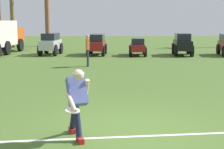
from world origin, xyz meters
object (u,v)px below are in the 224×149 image
(frisbee_in_flight, at_px, (72,111))
(parked_car_slot_a, at_px, (51,43))
(parked_car_slot_d, at_px, (183,44))
(parked_car_slot_c, at_px, (138,47))
(frisbee_thrower, at_px, (77,100))
(parked_car_slot_b, at_px, (97,44))
(box_truck, at_px, (1,35))
(teammate_near_sideline, at_px, (88,47))

(frisbee_in_flight, distance_m, parked_car_slot_a, 16.79)
(parked_car_slot_d, bearing_deg, parked_car_slot_c, -178.43)
(frisbee_thrower, xyz_separation_m, parked_car_slot_d, (5.37, 15.56, -0.04))
(parked_car_slot_b, height_order, parked_car_slot_d, parked_car_slot_d)
(parked_car_slot_a, distance_m, parked_car_slot_d, 8.53)
(parked_car_slot_c, xyz_separation_m, parked_car_slot_d, (2.89, 0.08, 0.18))
(parked_car_slot_d, bearing_deg, box_truck, 175.26)
(parked_car_slot_a, height_order, parked_car_slot_d, same)
(frisbee_in_flight, bearing_deg, frisbee_thrower, 86.28)
(parked_car_slot_a, bearing_deg, frisbee_thrower, -78.87)
(frisbee_thrower, distance_m, parked_car_slot_a, 16.31)
(teammate_near_sideline, relative_size, parked_car_slot_a, 0.64)
(frisbee_thrower, xyz_separation_m, box_truck, (-6.49, 16.54, 0.45))
(frisbee_in_flight, distance_m, parked_car_slot_c, 16.18)
(frisbee_in_flight, height_order, parked_car_slot_a, parked_car_slot_a)
(frisbee_in_flight, bearing_deg, parked_car_slot_c, 81.04)
(frisbee_thrower, bearing_deg, parked_car_slot_d, 70.94)
(parked_car_slot_c, bearing_deg, teammate_near_sideline, -119.42)
(frisbee_in_flight, distance_m, parked_car_slot_b, 16.40)
(teammate_near_sideline, height_order, parked_car_slot_a, teammate_near_sideline)
(parked_car_slot_b, bearing_deg, frisbee_in_flight, -89.71)
(parked_car_slot_c, relative_size, parked_car_slot_d, 0.92)
(parked_car_slot_c, bearing_deg, box_truck, 173.25)
(frisbee_in_flight, bearing_deg, box_truck, 110.77)
(parked_car_slot_a, relative_size, parked_car_slot_d, 1.00)
(parked_car_slot_a, distance_m, parked_car_slot_b, 3.03)
(parked_car_slot_d, bearing_deg, teammate_near_sideline, -138.04)
(frisbee_in_flight, relative_size, parked_car_slot_d, 0.14)
(frisbee_in_flight, xyz_separation_m, parked_car_slot_b, (-0.08, 16.40, 0.01))
(parked_car_slot_a, relative_size, parked_car_slot_c, 1.08)
(teammate_near_sideline, height_order, parked_car_slot_d, teammate_near_sideline)
(frisbee_in_flight, xyz_separation_m, teammate_near_sideline, (-0.36, 10.87, 0.23))
(parked_car_slot_c, relative_size, box_truck, 0.38)
(frisbee_thrower, distance_m, parked_car_slot_c, 15.68)
(parked_car_slot_c, bearing_deg, frisbee_in_flight, -98.96)
(parked_car_slot_d, height_order, box_truck, box_truck)
(parked_car_slot_d, bearing_deg, parked_car_slot_a, 177.02)
(parked_car_slot_d, distance_m, box_truck, 11.92)
(parked_car_slot_b, height_order, box_truck, box_truck)
(parked_car_slot_d, bearing_deg, frisbee_in_flight, -108.61)
(parked_car_slot_b, bearing_deg, parked_car_slot_c, -9.17)
(teammate_near_sideline, distance_m, parked_car_slot_b, 5.54)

